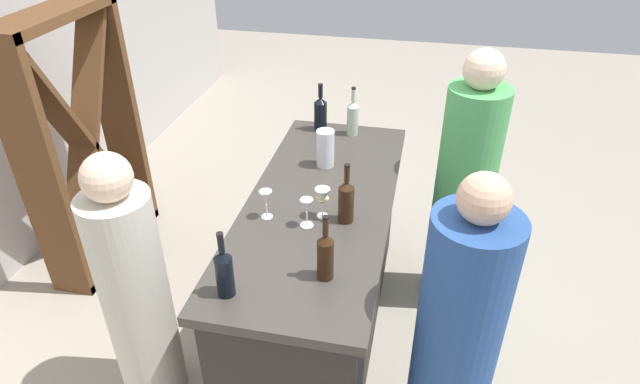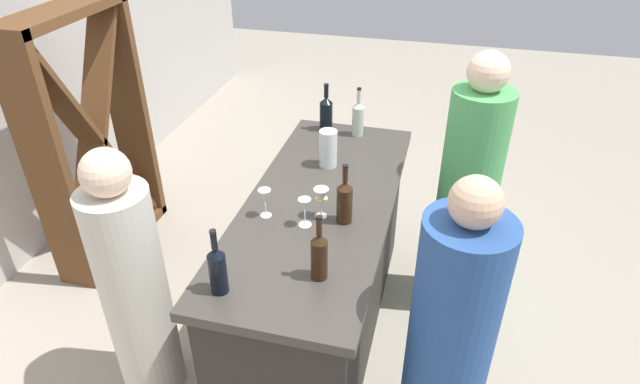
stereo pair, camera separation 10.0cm
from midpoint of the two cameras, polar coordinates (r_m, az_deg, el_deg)
ground_plane at (r=3.38m, az=-0.87°, el=-14.02°), size 12.00×12.00×0.00m
bar_counter at (r=3.06m, az=-0.95°, el=-8.03°), size 1.86×0.75×0.92m
wine_rack at (r=3.81m, az=-24.52°, el=4.59°), size 0.95×0.28×1.71m
wine_bottle_leftmost_near_black at (r=2.20m, az=-11.45°, el=-8.31°), size 0.07×0.07×0.31m
wine_bottle_second_left_amber_brown at (r=2.24m, az=-0.72°, el=-6.71°), size 0.07×0.07×0.31m
wine_bottle_center_amber_brown at (r=2.57m, az=1.68°, el=-0.87°), size 0.08×0.08×0.32m
wine_bottle_second_right_clear_pale at (r=3.41m, az=2.65°, el=7.99°), size 0.07×0.07×0.32m
wine_bottle_rightmost_near_black at (r=3.47m, az=-0.78°, el=8.44°), size 0.08×0.08×0.31m
wine_glass_near_left at (r=2.60m, az=-0.83°, el=-0.66°), size 0.08×0.08×0.16m
wine_glass_near_center at (r=2.54m, az=-2.56°, el=-1.63°), size 0.06×0.06×0.15m
wine_glass_near_right at (r=2.62m, az=-6.86°, el=-0.73°), size 0.06×0.06×0.15m
water_pitcher at (r=3.05m, az=-0.37°, el=4.66°), size 0.10×0.10×0.22m
person_left_guest at (r=2.38m, az=12.97°, el=-15.72°), size 0.44×0.44×1.54m
person_center_guest at (r=3.22m, az=14.10°, el=-0.36°), size 0.42×0.42×1.63m
person_right_guest at (r=2.76m, az=-20.00°, el=-10.32°), size 0.40×0.40×1.43m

